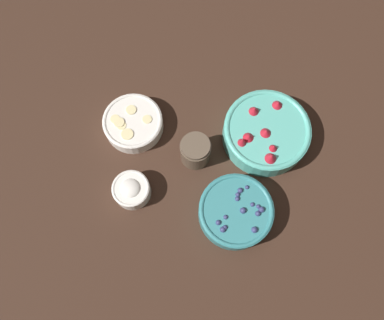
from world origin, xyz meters
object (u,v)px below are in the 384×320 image
(bowl_strawberries, at_px, (266,132))
(bowl_bananas, at_px, (133,123))
(bowl_blueberries, at_px, (236,212))
(jar_chocolate, at_px, (195,151))
(bowl_cream, at_px, (131,190))

(bowl_strawberries, xyz_separation_m, bowl_bananas, (0.28, -0.23, -0.01))
(bowl_blueberries, relative_size, jar_chocolate, 2.17)
(bowl_bananas, bearing_deg, jar_chocolate, 118.67)
(bowl_blueberries, bearing_deg, bowl_strawberries, -147.03)
(bowl_cream, bearing_deg, bowl_bananas, -122.78)
(bowl_strawberries, height_order, jar_chocolate, same)
(bowl_bananas, xyz_separation_m, bowl_cream, (0.10, 0.16, 0.00))
(bowl_blueberries, bearing_deg, jar_chocolate, -92.38)
(bowl_strawberries, bearing_deg, bowl_cream, -10.67)
(bowl_blueberries, distance_m, bowl_bananas, 0.37)
(bowl_cream, bearing_deg, jar_chocolate, 177.20)
(bowl_strawberries, distance_m, bowl_cream, 0.39)
(bowl_strawberries, distance_m, jar_chocolate, 0.20)
(bowl_blueberries, distance_m, jar_chocolate, 0.19)
(bowl_strawberries, relative_size, bowl_blueberries, 1.24)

